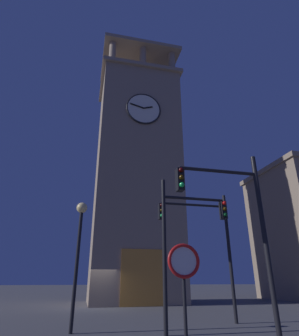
# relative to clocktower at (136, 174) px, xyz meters

# --- Properties ---
(ground_plane) EXTENTS (200.00, 200.00, 0.00)m
(ground_plane) POSITION_rel_clocktower_xyz_m (3.16, 4.16, -11.44)
(ground_plane) COLOR #4C4C51
(clocktower) EXTENTS (8.16, 7.29, 28.06)m
(clocktower) POSITION_rel_clocktower_xyz_m (0.00, 0.00, 0.00)
(clocktower) COLOR gray
(clocktower) RESTS_ON ground_plane
(traffic_signal_near) EXTENTS (2.99, 0.41, 5.89)m
(traffic_signal_near) POSITION_rel_clocktower_xyz_m (-0.30, 17.12, -7.68)
(traffic_signal_near) COLOR black
(traffic_signal_near) RESTS_ON ground_plane
(traffic_signal_mid) EXTENTS (2.80, 0.41, 5.67)m
(traffic_signal_mid) POSITION_rel_clocktower_xyz_m (0.57, 14.58, -7.85)
(traffic_signal_mid) COLOR black
(traffic_signal_mid) RESTS_ON ground_plane
(traffic_signal_far) EXTENTS (3.58, 0.41, 5.86)m
(traffic_signal_far) POSITION_rel_clocktower_xyz_m (-1.31, 12.45, -7.62)
(traffic_signal_far) COLOR black
(traffic_signal_far) RESTS_ON ground_plane
(street_lamp) EXTENTS (0.44, 0.44, 4.81)m
(street_lamp) POSITION_rel_clocktower_xyz_m (4.65, 13.40, -8.05)
(street_lamp) COLOR black
(street_lamp) RESTS_ON ground_plane
(no_horn_sign) EXTENTS (0.78, 0.14, 2.59)m
(no_horn_sign) POSITION_rel_clocktower_xyz_m (2.16, 18.74, -9.42)
(no_horn_sign) COLOR black
(no_horn_sign) RESTS_ON ground_plane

